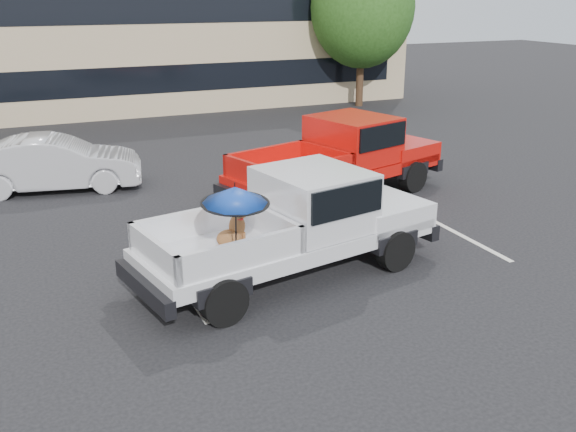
# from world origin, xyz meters

# --- Properties ---
(ground) EXTENTS (90.00, 90.00, 0.00)m
(ground) POSITION_xyz_m (0.00, 0.00, 0.00)
(ground) COLOR black
(ground) RESTS_ON ground
(stripe_left) EXTENTS (0.12, 5.00, 0.01)m
(stripe_left) POSITION_xyz_m (-3.00, 2.00, 0.00)
(stripe_left) COLOR silver
(stripe_left) RESTS_ON ground
(stripe_right) EXTENTS (0.12, 5.00, 0.01)m
(stripe_right) POSITION_xyz_m (3.00, 2.00, 0.00)
(stripe_right) COLOR silver
(stripe_right) RESTS_ON ground
(motel_building) EXTENTS (20.40, 8.40, 6.30)m
(motel_building) POSITION_xyz_m (2.00, 20.99, 3.21)
(motel_building) COLOR tan
(motel_building) RESTS_ON ground
(tree_right) EXTENTS (4.46, 4.46, 6.78)m
(tree_right) POSITION_xyz_m (9.00, 16.00, 4.21)
(tree_right) COLOR #332114
(tree_right) RESTS_ON ground
(tree_back) EXTENTS (4.68, 4.68, 7.11)m
(tree_back) POSITION_xyz_m (6.00, 24.00, 4.41)
(tree_back) COLOR #332114
(tree_back) RESTS_ON ground
(silver_pickup) EXTENTS (5.96, 3.04, 2.06)m
(silver_pickup) POSITION_xyz_m (-0.83, 0.72, 1.05)
(silver_pickup) COLOR black
(silver_pickup) RESTS_ON ground
(red_pickup) EXTENTS (6.25, 3.63, 1.95)m
(red_pickup) POSITION_xyz_m (2.19, 4.61, 1.07)
(red_pickup) COLOR black
(red_pickup) RESTS_ON ground
(silver_sedan) EXTENTS (4.46, 2.25, 1.40)m
(silver_sedan) POSITION_xyz_m (-4.50, 7.90, 0.70)
(silver_sedan) COLOR #B7B8BF
(silver_sedan) RESTS_ON ground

